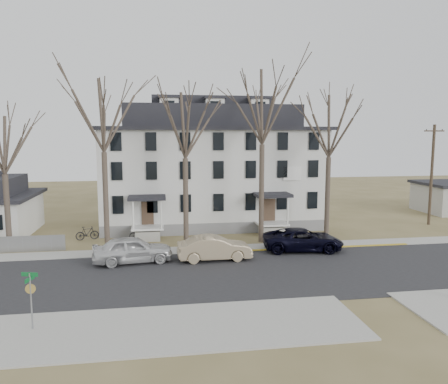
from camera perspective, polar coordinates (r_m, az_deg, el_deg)
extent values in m
plane|color=olive|center=(26.08, 7.83, -11.73)|extent=(120.00, 120.00, 0.00)
cube|color=#27272A|center=(27.90, 6.64, -10.42)|extent=(120.00, 10.00, 0.04)
cube|color=#A09F97|center=(33.49, 3.90, -7.32)|extent=(120.00, 2.00, 0.08)
cube|color=#A09F97|center=(20.47, -10.82, -17.36)|extent=(20.00, 5.00, 0.08)
cube|color=gold|center=(34.09, 12.53, -7.22)|extent=(14.00, 0.25, 0.06)
cube|color=slate|center=(42.66, -1.67, -3.39)|extent=(20.00, 10.00, 1.00)
cube|color=silver|center=(42.04, -1.69, 2.65)|extent=(20.00, 10.00, 8.00)
cube|color=black|center=(41.90, -1.72, 8.24)|extent=(20.80, 10.80, 0.30)
cube|color=black|center=(41.93, -1.72, 9.81)|extent=(16.00, 7.00, 2.00)
cube|color=black|center=(42.00, -1.73, 11.72)|extent=(11.00, 4.50, 0.80)
cube|color=white|center=(36.42, -9.94, -4.59)|extent=(2.60, 2.00, 0.16)
cube|color=white|center=(37.67, 6.29, -4.12)|extent=(2.60, 2.00, 0.16)
cube|color=white|center=(38.46, 8.92, 2.40)|extent=(1.60, 0.08, 1.20)
cylinder|color=#473B31|center=(33.95, -15.18, -1.09)|extent=(0.40, 0.40, 7.28)
cylinder|color=#473B31|center=(33.84, -5.02, -1.33)|extent=(0.40, 0.40, 6.76)
cylinder|color=#473B31|center=(34.67, 4.92, -0.25)|extent=(0.40, 0.40, 7.80)
cylinder|color=#473B31|center=(36.43, 13.35, -0.87)|extent=(0.40, 0.40, 6.76)
cylinder|color=#473B31|center=(35.55, -26.42, -2.51)|extent=(0.40, 0.40, 5.72)
cylinder|color=#3D3023|center=(45.66, 25.48, 1.99)|extent=(0.28, 0.28, 9.50)
cube|color=#3D3023|center=(45.50, 25.78, 7.20)|extent=(2.00, 0.12, 0.12)
imported|color=silver|center=(30.09, -11.85, -7.42)|extent=(5.50, 2.80, 1.79)
imported|color=tan|center=(30.08, -1.26, -7.39)|extent=(5.09, 1.89, 1.66)
imported|color=black|center=(32.99, 10.28, -6.19)|extent=(6.17, 3.43, 1.63)
imported|color=black|center=(36.15, -10.79, -5.51)|extent=(2.01, 1.04, 1.01)
imported|color=black|center=(37.38, -17.42, -5.21)|extent=(1.92, 0.99, 1.11)
cylinder|color=gray|center=(21.40, -23.87, -13.00)|extent=(0.07, 0.07, 2.60)
cube|color=#0C5926|center=(21.01, -24.06, -9.80)|extent=(0.75, 0.03, 0.18)
cube|color=#0C5926|center=(21.07, -24.03, -10.34)|extent=(0.03, 0.75, 0.18)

